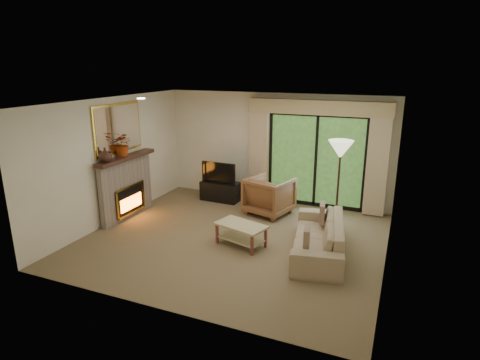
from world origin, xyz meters
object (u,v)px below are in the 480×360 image
at_px(media_console, 220,191).
at_px(coffee_table, 241,235).
at_px(sofa, 318,236).
at_px(armchair, 269,196).

xyz_separation_m(media_console, coffee_table, (1.44, -2.16, -0.03)).
xyz_separation_m(media_console, sofa, (2.82, -1.89, 0.08)).
relative_size(media_console, sofa, 0.44).
bearing_deg(armchair, coffee_table, 106.85).
height_order(armchair, coffee_table, armchair).
xyz_separation_m(armchair, sofa, (1.42, -1.49, -0.11)).
bearing_deg(media_console, sofa, -31.68).
bearing_deg(sofa, media_console, -134.21).
distance_m(armchair, coffee_table, 1.77).
distance_m(sofa, coffee_table, 1.40).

